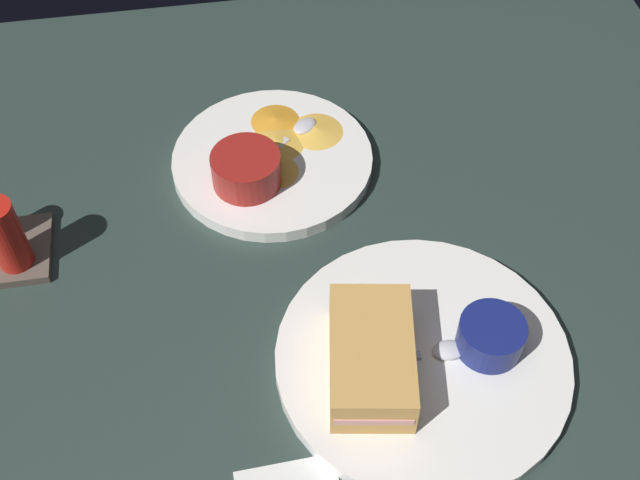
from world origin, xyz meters
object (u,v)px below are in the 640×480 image
Objects in this scene: ramekin_dark_sauce at (491,335)px; plate_chips_companion at (270,161)px; condiment_caddy at (2,237)px; plate_sandwich_main at (422,359)px; sandwich_half_near at (371,357)px; spoon_by_dark_ramekin at (435,352)px; spoon_by_gravy_ramekin at (298,132)px; ramekin_light_gravy at (246,168)px.

plate_chips_companion is at bearing 31.30° from ramekin_dark_sauce.
ramekin_dark_sauce is 33.84cm from plate_chips_companion.
plate_sandwich_main is at bearing -116.27° from condiment_caddy.
spoon_by_dark_ramekin is (0.66, -6.44, -2.04)cm from sandwich_half_near.
ramekin_dark_sauce reaches higher than spoon_by_gravy_ramekin.
ramekin_light_gravy is 9.59cm from spoon_by_gravy_ramekin.
sandwich_half_near reaches higher than spoon_by_dark_ramekin.
ramekin_dark_sauce reaches higher than spoon_by_dark_ramekin.
ramekin_light_gravy is (25.34, 20.43, 0.20)cm from ramekin_dark_sauce.
ramekin_light_gravy is 0.91× the size of spoon_by_gravy_ramekin.
plate_sandwich_main is 4.44× the size of ramekin_dark_sauce.
spoon_by_gravy_ramekin is at bearing -69.63° from condiment_caddy.
ramekin_dark_sauce is at bearing -156.75° from spoon_by_gravy_ramekin.
spoon_by_dark_ramekin is 1.16× the size of spoon_by_gravy_ramekin.
ramekin_light_gravy is at bearing 29.10° from plate_sandwich_main.
ramekin_dark_sauce is at bearing -141.11° from ramekin_light_gravy.
condiment_caddy is at bearing 66.86° from ramekin_dark_sauce.
spoon_by_dark_ramekin is at bearing -96.38° from plate_sandwich_main.
ramekin_dark_sauce is 34.84cm from spoon_by_gravy_ramekin.
sandwich_half_near reaches higher than spoon_by_gravy_ramekin.
spoon_by_gravy_ramekin is at bearing 14.84° from spoon_by_dark_ramekin.
condiment_caddy reaches higher than ramekin_light_gravy.
plate_sandwich_main is 3.32× the size of spoon_by_gravy_ramekin.
ramekin_dark_sauce reaches higher than plate_sandwich_main.
ramekin_dark_sauce is 0.82× the size of ramekin_light_gravy.
ramekin_light_gravy is 26.57cm from condiment_caddy.
ramekin_light_gravy is (25.27, 14.07, 2.89)cm from plate_sandwich_main.
plate_chips_companion is at bearing 11.17° from sandwich_half_near.
sandwich_half_near reaches higher than ramekin_dark_sauce.
sandwich_half_near is at bearing 95.86° from spoon_by_dark_ramekin.
spoon_by_dark_ramekin is 1.04× the size of condiment_caddy.
plate_chips_companion is 2.73× the size of spoon_by_gravy_ramekin.
plate_sandwich_main is at bearing 89.40° from ramekin_dark_sauce.
ramekin_dark_sauce is (-0.07, -6.37, 2.68)cm from plate_sandwich_main.
sandwich_half_near is 40.38cm from condiment_caddy.
spoon_by_dark_ramekin is 31.41cm from plate_chips_companion.
plate_sandwich_main is 32.78cm from spoon_by_gravy_ramekin.
spoon_by_dark_ramekin is at bearing -156.97° from plate_chips_companion.
condiment_caddy is (20.56, 34.74, -0.59)cm from sandwich_half_near.
ramekin_dark_sauce is 5.46cm from spoon_by_dark_ramekin.
sandwich_half_near is 1.50× the size of condiment_caddy.
plate_chips_companion is at bearing -39.81° from ramekin_light_gravy.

